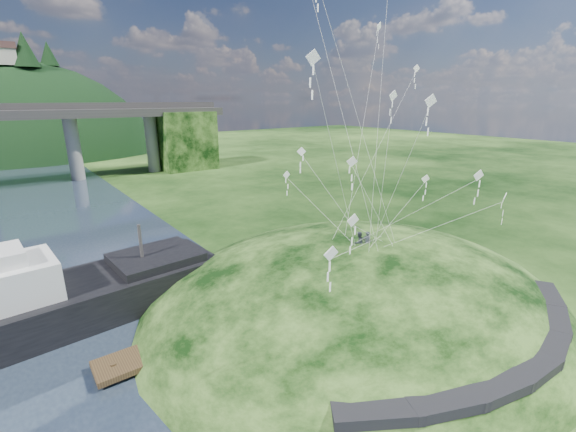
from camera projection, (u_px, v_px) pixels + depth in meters
ground at (294, 350)px, 25.28m from camera, size 320.00×320.00×0.00m
grass_hill at (356, 317)px, 31.86m from camera, size 36.00×32.00×13.00m
footpath at (506, 355)px, 21.53m from camera, size 22.29×5.84×0.83m
work_barge at (46, 301)px, 27.17m from camera, size 24.61×8.26×8.47m
wooden_dock at (214, 330)px, 26.60m from camera, size 15.35×2.57×1.09m
kite_flyers at (362, 232)px, 29.88m from camera, size 1.38×1.06×1.85m
kite_swarm at (378, 127)px, 24.62m from camera, size 19.96×13.78×20.53m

